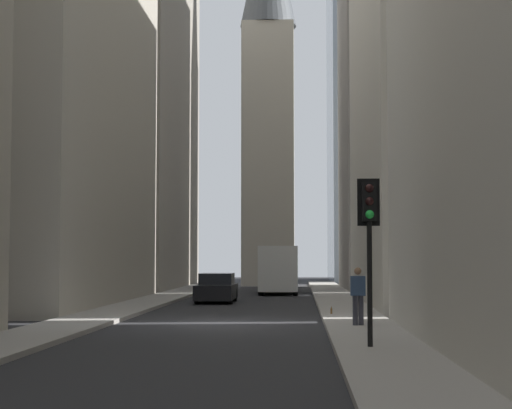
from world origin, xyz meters
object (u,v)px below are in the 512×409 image
delivery_truck (279,270)px  discarded_bottle (331,311)px  sedan_black (217,289)px  pedestrian (358,294)px  traffic_light_foreground (369,222)px

delivery_truck → discarded_bottle: (-20.19, -2.37, -1.21)m
delivery_truck → sedan_black: size_ratio=1.50×
discarded_bottle → delivery_truck: bearing=6.7°
delivery_truck → discarded_bottle: delivery_truck is taller
sedan_black → discarded_bottle: (-10.28, -5.17, -0.42)m
sedan_black → discarded_bottle: size_ratio=15.93×
pedestrian → discarded_bottle: bearing=6.7°
delivery_truck → sedan_black: bearing=164.2°
pedestrian → traffic_light_foreground: bearing=178.6°
delivery_truck → sedan_black: 10.32m
pedestrian → discarded_bottle: 5.28m
sedan_black → delivery_truck: bearing=-15.8°
traffic_light_foreground → discarded_bottle: 11.71m
delivery_truck → pedestrian: (-25.37, -2.97, -0.37)m
pedestrian → sedan_black: bearing=20.5°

